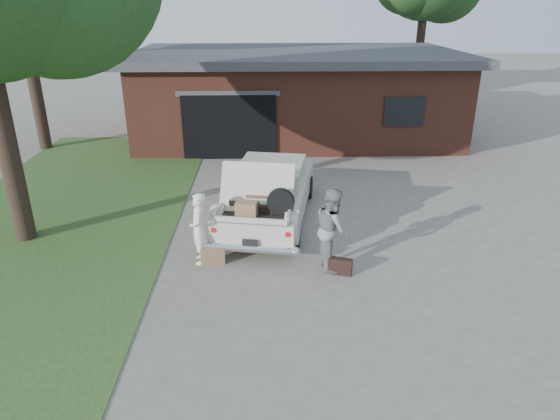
{
  "coord_description": "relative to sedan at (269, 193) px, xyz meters",
  "views": [
    {
      "loc": [
        -0.31,
        -8.93,
        5.11
      ],
      "look_at": [
        0.0,
        0.6,
        1.1
      ],
      "focal_mm": 32.0,
      "sensor_mm": 36.0,
      "label": 1
    }
  ],
  "objects": [
    {
      "name": "house",
      "position": [
        1.19,
        8.87,
        0.96
      ],
      "size": [
        12.8,
        7.8,
        3.3
      ],
      "color": "brown",
      "rests_on": "ground"
    },
    {
      "name": "suitcase_right",
      "position": [
        1.41,
        -2.77,
        -0.54
      ],
      "size": [
        0.47,
        0.28,
        0.35
      ],
      "primitive_type": "cube",
      "rotation": [
        0.0,
        0.0,
        -0.34
      ],
      "color": "black",
      "rests_on": "ground"
    },
    {
      "name": "sedan",
      "position": [
        0.0,
        0.0,
        0.0
      ],
      "size": [
        2.7,
        5.12,
        1.9
      ],
      "rotation": [
        0.0,
        0.0,
        -0.18
      ],
      "color": "beige",
      "rests_on": "ground"
    },
    {
      "name": "suitcase_left",
      "position": [
        -1.21,
        -2.28,
        -0.52
      ],
      "size": [
        0.52,
        0.25,
        0.38
      ],
      "primitive_type": "cube",
      "rotation": [
        0.0,
        0.0,
        0.18
      ],
      "color": "#9D7950",
      "rests_on": "ground"
    },
    {
      "name": "woman_left",
      "position": [
        -1.47,
        -2.14,
        0.05
      ],
      "size": [
        0.45,
        0.61,
        1.53
      ],
      "primitive_type": "imported",
      "rotation": [
        0.0,
        0.0,
        -1.42
      ],
      "color": "white",
      "rests_on": "ground"
    },
    {
      "name": "grass_strip",
      "position": [
        -5.29,
        0.4,
        -0.71
      ],
      "size": [
        6.0,
        16.0,
        0.02
      ],
      "primitive_type": "cube",
      "color": "#2D4C1E",
      "rests_on": "ground"
    },
    {
      "name": "ground",
      "position": [
        0.21,
        -2.6,
        -0.72
      ],
      "size": [
        90.0,
        90.0,
        0.0
      ],
      "primitive_type": "plane",
      "color": "gray",
      "rests_on": "ground"
    },
    {
      "name": "woman_right",
      "position": [
        1.26,
        -2.44,
        0.14
      ],
      "size": [
        0.73,
        0.89,
        1.72
      ],
      "primitive_type": "imported",
      "rotation": [
        0.0,
        0.0,
        1.67
      ],
      "color": "gray",
      "rests_on": "ground"
    }
  ]
}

